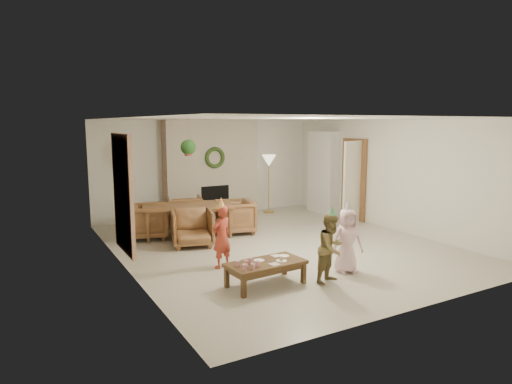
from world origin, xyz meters
TOP-DOWN VIEW (x-y plane):
  - floor at (0.00, 0.00)m, footprint 7.00×7.00m
  - ceiling at (0.00, 0.00)m, footprint 7.00×7.00m
  - wall_back at (0.00, 3.50)m, footprint 7.00×0.00m
  - wall_front at (0.00, -3.50)m, footprint 7.00×0.00m
  - wall_left at (-3.00, 0.00)m, footprint 0.00×7.00m
  - wall_right at (3.00, 0.00)m, footprint 0.00×7.00m
  - fireplace_mass at (0.00, 3.30)m, footprint 2.50×0.40m
  - fireplace_hearth at (0.00, 2.95)m, footprint 1.60×0.30m
  - fireplace_firebox at (0.00, 3.12)m, footprint 0.75×0.12m
  - fireplace_wreath at (0.00, 3.07)m, footprint 0.54×0.10m
  - floor_lamp_base at (1.55, 3.00)m, footprint 0.29×0.29m
  - floor_lamp_post at (1.55, 3.00)m, footprint 0.03×0.03m
  - floor_lamp_shade at (1.55, 3.00)m, footprint 0.38×0.38m
  - bookshelf_carcass at (2.84, 2.30)m, footprint 0.30×1.00m
  - bookshelf_shelf_a at (2.82, 2.30)m, footprint 0.30×0.92m
  - bookshelf_shelf_b at (2.82, 2.30)m, footprint 0.30×0.92m
  - bookshelf_shelf_c at (2.82, 2.30)m, footprint 0.30×0.92m
  - bookshelf_shelf_d at (2.82, 2.30)m, footprint 0.30×0.92m
  - books_row_lower at (2.80, 2.15)m, footprint 0.20×0.40m
  - books_row_mid at (2.80, 2.35)m, footprint 0.20×0.44m
  - books_row_upper at (2.80, 2.20)m, footprint 0.20×0.36m
  - door_frame at (2.96, 1.20)m, footprint 0.05×0.86m
  - door_leaf at (2.58, 0.82)m, footprint 0.77×0.32m
  - curtain_panel at (-2.96, 0.20)m, footprint 0.06×1.20m
  - dining_table at (-1.29, 1.63)m, footprint 2.10×1.51m
  - dining_chair_near at (-1.51, 0.82)m, footprint 0.97×0.98m
  - dining_chair_far at (-1.08, 2.43)m, footprint 0.97×0.98m
  - dining_chair_left at (-2.10, 1.84)m, footprint 0.98×0.97m
  - dining_chair_right at (-0.29, 1.36)m, footprint 0.98×0.97m
  - hanging_plant_cord at (-1.30, 1.50)m, footprint 0.01×0.01m
  - hanging_plant_pot at (-1.30, 1.50)m, footprint 0.16×0.16m
  - hanging_plant_foliage at (-1.30, 1.50)m, footprint 0.32×0.32m
  - coffee_table_top at (-1.35, -1.77)m, footprint 1.21×0.67m
  - coffee_table_apron at (-1.35, -1.77)m, footprint 1.12×0.57m
  - coffee_leg_fl at (-1.87, -2.05)m, footprint 0.07×0.07m
  - coffee_leg_fr at (-0.80, -1.98)m, footprint 0.07×0.07m
  - coffee_leg_bl at (-1.90, -1.57)m, footprint 0.07×0.07m
  - coffee_leg_br at (-0.83, -1.50)m, footprint 0.07×0.07m
  - cup_a at (-1.79, -1.94)m, footprint 0.07×0.07m
  - cup_b at (-1.80, -1.76)m, footprint 0.07×0.07m
  - cup_c at (-1.68, -1.98)m, footprint 0.07×0.07m
  - cup_d at (-1.69, -1.80)m, footprint 0.07×0.07m
  - cup_e at (-1.56, -1.90)m, footprint 0.07×0.07m
  - cup_f at (-1.57, -1.72)m, footprint 0.07×0.07m
  - plate_a at (-1.40, -1.67)m, footprint 0.17×0.17m
  - plate_b at (-1.12, -1.85)m, footprint 0.17×0.17m
  - plate_c at (-0.95, -1.65)m, footprint 0.17×0.17m
  - food_scoop at (-1.12, -1.85)m, footprint 0.07×0.07m
  - napkin_left at (-1.29, -1.93)m, footprint 0.14×0.14m
  - napkin_right at (-1.04, -1.59)m, footprint 0.14×0.14m
  - child_red at (-1.57, -0.69)m, footprint 0.45×0.36m
  - party_hat_red at (-1.57, -0.69)m, footprint 0.15×0.15m
  - child_plaid at (-0.40, -2.13)m, footprint 0.62×0.55m
  - party_hat_plaid at (-0.40, -2.13)m, footprint 0.13×0.13m
  - child_pink at (0.11, -1.90)m, footprint 0.59×0.46m
  - party_hat_pink at (0.11, -1.90)m, footprint 0.18×0.18m

SIDE VIEW (x-z plane):
  - floor at x=0.00m, z-range 0.00..0.00m
  - floor_lamp_base at x=1.55m, z-range 0.00..0.03m
  - fireplace_hearth at x=0.00m, z-range 0.00..0.12m
  - coffee_leg_fl at x=-1.87m, z-range 0.00..0.31m
  - coffee_leg_fr at x=-0.80m, z-range 0.00..0.31m
  - coffee_leg_bl at x=-1.90m, z-range 0.00..0.31m
  - coffee_leg_br at x=-0.83m, z-range 0.00..0.31m
  - coffee_table_apron at x=-1.35m, z-range 0.24..0.31m
  - dining_table at x=-1.29m, z-range 0.00..0.67m
  - coffee_table_top at x=-1.35m, z-range 0.31..0.36m
  - napkin_left at x=-1.29m, z-range 0.36..0.37m
  - napkin_right at x=-1.04m, z-range 0.36..0.37m
  - plate_a at x=-1.40m, z-range 0.36..0.37m
  - plate_b at x=-1.12m, z-range 0.36..0.37m
  - plate_c at x=-0.95m, z-range 0.36..0.37m
  - dining_chair_near at x=-1.51m, z-range 0.00..0.74m
  - dining_chair_far at x=-1.08m, z-range 0.00..0.74m
  - dining_chair_left at x=-2.10m, z-range 0.00..0.74m
  - dining_chair_right at x=-0.29m, z-range 0.00..0.74m
  - food_scoop at x=-1.12m, z-range 0.37..0.43m
  - cup_a at x=-1.79m, z-range 0.36..0.44m
  - cup_b at x=-1.80m, z-range 0.36..0.44m
  - cup_c at x=-1.68m, z-range 0.36..0.44m
  - cup_d at x=-1.69m, z-range 0.36..0.44m
  - cup_e at x=-1.56m, z-range 0.36..0.44m
  - cup_f at x=-1.57m, z-range 0.36..0.44m
  - fireplace_firebox at x=0.00m, z-range 0.07..0.82m
  - bookshelf_shelf_a at x=2.82m, z-range 0.43..0.47m
  - child_pink at x=0.11m, z-range 0.00..1.06m
  - child_red at x=-1.57m, z-range 0.00..1.06m
  - child_plaid at x=-0.40m, z-range 0.00..1.06m
  - books_row_lower at x=2.80m, z-range 0.47..0.71m
  - floor_lamp_post at x=1.55m, z-range 0.03..1.44m
  - bookshelf_shelf_b at x=2.82m, z-range 0.83..0.86m
  - books_row_mid at x=2.80m, z-range 0.87..1.11m
  - door_leaf at x=2.58m, z-range 0.00..2.00m
  - door_frame at x=2.96m, z-range 0.00..2.04m
  - party_hat_pink at x=0.11m, z-range 1.00..1.19m
  - bookshelf_carcass at x=2.84m, z-range 0.00..2.20m
  - party_hat_plaid at x=-0.40m, z-range 1.02..1.19m
  - party_hat_red at x=-1.57m, z-range 1.00..1.20m
  - wall_back at x=0.00m, z-range -2.25..4.75m
  - wall_front at x=0.00m, z-range -2.25..4.75m
  - wall_left at x=-3.00m, z-range -2.25..4.75m
  - wall_right at x=3.00m, z-range -2.25..4.75m
  - fireplace_mass at x=0.00m, z-range 0.00..2.50m
  - bookshelf_shelf_c at x=2.82m, z-range 1.24..1.26m
  - curtain_panel at x=-2.96m, z-range 0.25..2.25m
  - books_row_upper at x=2.80m, z-range 1.27..1.49m
  - floor_lamp_shade at x=1.55m, z-range 1.26..1.57m
  - fireplace_wreath at x=0.00m, z-range 1.28..1.82m
  - bookshelf_shelf_d at x=2.82m, z-range 1.64..1.66m
  - hanging_plant_pot at x=-1.30m, z-range 1.74..1.86m
  - hanging_plant_foliage at x=-1.30m, z-range 1.76..2.08m
  - hanging_plant_cord at x=-1.30m, z-range 1.80..2.50m
  - ceiling at x=0.00m, z-range 2.50..2.50m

